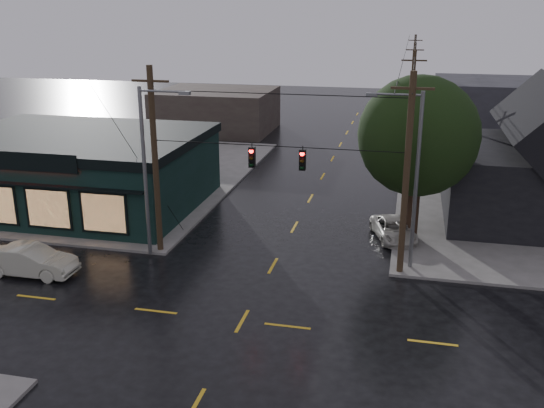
% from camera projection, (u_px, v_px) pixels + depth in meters
% --- Properties ---
extents(ground_plane, '(160.00, 160.00, 0.00)m').
position_uv_depth(ground_plane, '(242.00, 321.00, 26.18)').
color(ground_plane, black).
extents(sidewalk_nw, '(28.00, 28.00, 0.15)m').
position_uv_depth(sidewalk_nw, '(70.00, 173.00, 48.92)').
color(sidewalk_nw, '#63615C').
rests_on(sidewalk_nw, ground).
extents(pizza_shop, '(16.30, 12.34, 4.90)m').
position_uv_depth(pizza_shop, '(78.00, 169.00, 40.55)').
color(pizza_shop, black).
rests_on(pizza_shop, ground).
extents(corner_tree, '(6.72, 6.72, 9.35)m').
position_uv_depth(corner_tree, '(418.00, 136.00, 33.41)').
color(corner_tree, black).
rests_on(corner_tree, ground).
extents(utility_pole_nw, '(2.00, 0.32, 10.15)m').
position_uv_depth(utility_pole_nw, '(161.00, 252.00, 33.57)').
color(utility_pole_nw, '#302215').
rests_on(utility_pole_nw, ground).
extents(utility_pole_ne, '(2.00, 0.32, 10.15)m').
position_uv_depth(utility_pole_ne, '(399.00, 274.00, 30.82)').
color(utility_pole_ne, '#302215').
rests_on(utility_pole_ne, ground).
extents(utility_pole_far_a, '(2.00, 0.32, 9.65)m').
position_uv_depth(utility_pole_far_a, '(406.00, 168.00, 50.73)').
color(utility_pole_far_a, '#302215').
rests_on(utility_pole_far_a, ground).
extents(utility_pole_far_b, '(2.00, 0.32, 9.15)m').
position_uv_depth(utility_pole_far_b, '(409.00, 125.00, 69.26)').
color(utility_pole_far_b, '#302215').
rests_on(utility_pole_far_b, ground).
extents(utility_pole_far_c, '(2.00, 0.32, 9.15)m').
position_uv_depth(utility_pole_far_c, '(411.00, 100.00, 87.79)').
color(utility_pole_far_c, '#302215').
rests_on(utility_pole_far_c, ground).
extents(span_signal_assembly, '(13.00, 0.48, 1.23)m').
position_uv_depth(span_signal_assembly, '(277.00, 158.00, 30.40)').
color(span_signal_assembly, black).
rests_on(span_signal_assembly, ground).
extents(streetlight_nw, '(5.40, 0.30, 9.15)m').
position_uv_depth(streetlight_nw, '(151.00, 256.00, 32.99)').
color(streetlight_nw, slate).
rests_on(streetlight_nw, ground).
extents(streetlight_ne, '(5.40, 0.30, 9.15)m').
position_uv_depth(streetlight_ne, '(410.00, 269.00, 31.36)').
color(streetlight_ne, slate).
rests_on(streetlight_ne, ground).
extents(bg_building_west, '(12.00, 10.00, 4.40)m').
position_uv_depth(bg_building_west, '(216.00, 110.00, 65.51)').
color(bg_building_west, '#352926').
rests_on(bg_building_west, ground).
extents(bg_building_east, '(14.00, 12.00, 5.60)m').
position_uv_depth(bg_building_east, '(503.00, 108.00, 63.60)').
color(bg_building_east, '#25252A').
rests_on(bg_building_east, ground).
extents(sedan_cream, '(4.70, 1.70, 1.54)m').
position_uv_depth(sedan_cream, '(30.00, 261.00, 30.45)').
color(sedan_cream, '#B7B8A1').
rests_on(sedan_cream, ground).
extents(suv_silver, '(3.19, 4.67, 1.19)m').
position_uv_depth(suv_silver, '(394.00, 229.00, 35.21)').
color(suv_silver, '#BBB7AC').
rests_on(suv_silver, ground).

